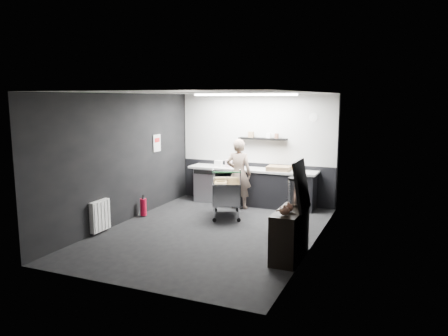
% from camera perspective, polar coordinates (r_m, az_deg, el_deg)
% --- Properties ---
extents(floor, '(5.50, 5.50, 0.00)m').
position_cam_1_polar(floor, '(8.66, -1.76, -8.35)').
color(floor, black).
rests_on(floor, ground).
extents(ceiling, '(5.50, 5.50, 0.00)m').
position_cam_1_polar(ceiling, '(8.26, -1.86, 9.82)').
color(ceiling, silver).
rests_on(ceiling, wall_back).
extents(wall_back, '(5.50, 0.00, 5.50)m').
position_cam_1_polar(wall_back, '(10.89, 4.25, 2.53)').
color(wall_back, black).
rests_on(wall_back, floor).
extents(wall_front, '(5.50, 0.00, 5.50)m').
position_cam_1_polar(wall_front, '(6.01, -12.86, -3.15)').
color(wall_front, black).
rests_on(wall_front, floor).
extents(wall_left, '(0.00, 5.50, 5.50)m').
position_cam_1_polar(wall_left, '(9.36, -13.01, 1.22)').
color(wall_left, black).
rests_on(wall_left, floor).
extents(wall_right, '(0.00, 5.50, 5.50)m').
position_cam_1_polar(wall_right, '(7.74, 11.77, -0.37)').
color(wall_right, black).
rests_on(wall_right, floor).
extents(kitchen_wall_panel, '(3.95, 0.02, 1.70)m').
position_cam_1_polar(kitchen_wall_panel, '(10.82, 4.25, 5.15)').
color(kitchen_wall_panel, silver).
rests_on(kitchen_wall_panel, wall_back).
extents(dado_panel, '(3.95, 0.02, 1.00)m').
position_cam_1_polar(dado_panel, '(11.00, 4.17, -1.88)').
color(dado_panel, black).
rests_on(dado_panel, wall_back).
extents(floating_shelf, '(1.20, 0.22, 0.04)m').
position_cam_1_polar(floating_shelf, '(10.67, 5.07, 3.84)').
color(floating_shelf, black).
rests_on(floating_shelf, wall_back).
extents(wall_clock, '(0.20, 0.03, 0.20)m').
position_cam_1_polar(wall_clock, '(10.43, 11.60, 6.49)').
color(wall_clock, white).
rests_on(wall_clock, wall_back).
extents(poster, '(0.02, 0.30, 0.40)m').
position_cam_1_polar(poster, '(10.40, -8.76, 3.24)').
color(poster, silver).
rests_on(poster, wall_left).
extents(poster_red_band, '(0.02, 0.22, 0.10)m').
position_cam_1_polar(poster_red_band, '(10.39, -8.75, 3.62)').
color(poster_red_band, red).
rests_on(poster_red_band, poster).
extents(radiator, '(0.10, 0.50, 0.60)m').
position_cam_1_polar(radiator, '(8.82, -15.89, -6.01)').
color(radiator, white).
rests_on(radiator, wall_left).
extents(ceiling_strip, '(2.40, 0.20, 0.04)m').
position_cam_1_polar(ceiling_strip, '(9.97, 2.66, 9.53)').
color(ceiling_strip, white).
rests_on(ceiling_strip, ceiling).
extents(prep_counter, '(3.20, 0.61, 0.90)m').
position_cam_1_polar(prep_counter, '(10.68, 4.32, -2.46)').
color(prep_counter, black).
rests_on(prep_counter, floor).
extents(person, '(0.64, 0.46, 1.66)m').
position_cam_1_polar(person, '(10.29, 1.94, -0.77)').
color(person, '#BDA995').
rests_on(person, floor).
extents(shopping_cart, '(0.95, 1.22, 1.10)m').
position_cam_1_polar(shopping_cart, '(9.60, 0.32, -3.34)').
color(shopping_cart, silver).
rests_on(shopping_cart, floor).
extents(sideboard, '(0.46, 1.08, 1.62)m').
position_cam_1_polar(sideboard, '(7.26, 8.73, -7.63)').
color(sideboard, black).
rests_on(sideboard, floor).
extents(fire_extinguisher, '(0.14, 0.14, 0.47)m').
position_cam_1_polar(fire_extinguisher, '(9.86, -10.49, -4.95)').
color(fire_extinguisher, red).
rests_on(fire_extinguisher, floor).
extents(cardboard_box, '(0.57, 0.44, 0.11)m').
position_cam_1_polar(cardboard_box, '(10.38, 7.20, -0.05)').
color(cardboard_box, '#8F6F4C').
rests_on(cardboard_box, prep_counter).
extents(pink_tub, '(0.18, 0.18, 0.18)m').
position_cam_1_polar(pink_tub, '(10.84, 0.61, 0.60)').
color(pink_tub, white).
rests_on(pink_tub, prep_counter).
extents(white_container, '(0.18, 0.14, 0.16)m').
position_cam_1_polar(white_container, '(10.89, -0.73, 0.59)').
color(white_container, white).
rests_on(white_container, prep_counter).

